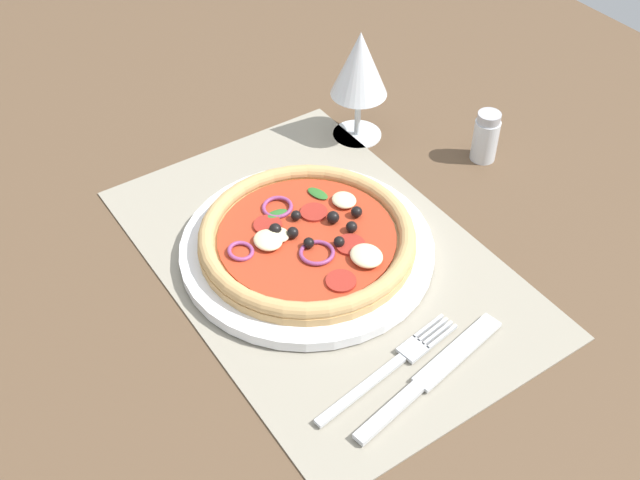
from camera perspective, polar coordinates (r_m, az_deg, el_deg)
The scene contains 8 objects.
ground_plane at distance 86.29cm, azimuth 0.18°, elevation -2.05°, with size 190.00×140.00×2.40cm, color brown.
placemat at distance 85.30cm, azimuth 0.18°, elevation -1.39°, with size 48.84×32.23×0.40cm, color gray.
plate at distance 85.30cm, azimuth -0.95°, elevation -0.61°, with size 27.86×27.86×1.27cm, color white.
pizza at distance 84.11cm, azimuth -0.94°, elevation 0.23°, with size 23.69×23.69×2.69cm.
fork at distance 75.63cm, azimuth 5.50°, elevation -8.99°, with size 4.11×18.03×0.44cm.
knife at distance 75.21cm, azimuth 8.19°, elevation -9.73°, with size 5.29×19.96×0.62cm.
wine_glass at distance 97.86cm, azimuth 2.92°, elevation 12.54°, with size 7.20×7.20×14.90cm.
pepper_shaker at distance 99.57cm, azimuth 12.05°, elevation 7.40°, with size 3.20×3.20×6.70cm.
Camera 1 is at (50.00, -34.12, 60.30)cm, focal length 43.68 mm.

